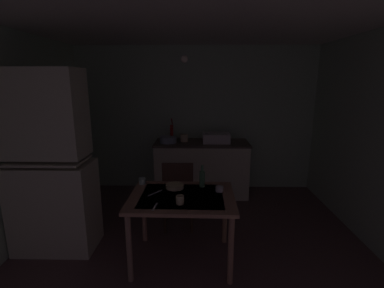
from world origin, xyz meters
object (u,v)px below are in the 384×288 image
(serving_bowl_wide, at_px, (175,186))
(mug_dark, at_px, (142,181))
(sink_basin, at_px, (216,138))
(mixing_bowl_counter, at_px, (168,140))
(hand_pump, at_px, (172,132))
(hutch_cabinet, at_px, (51,169))
(glass_bottle, at_px, (202,178))
(chair_far_side, at_px, (178,193))
(dining_table, at_px, (182,204))

(serving_bowl_wide, relative_size, mug_dark, 2.63)
(serving_bowl_wide, bearing_deg, mug_dark, 163.34)
(sink_basin, height_order, mixing_bowl_counter, sink_basin)
(hand_pump, relative_size, serving_bowl_wide, 1.95)
(hutch_cabinet, xyz_separation_m, hand_pump, (1.19, 1.65, 0.12))
(hand_pump, bearing_deg, mug_dark, -97.57)
(hutch_cabinet, distance_m, mixing_bowl_counter, 1.93)
(hand_pump, height_order, serving_bowl_wide, hand_pump)
(mug_dark, distance_m, glass_bottle, 0.70)
(glass_bottle, bearing_deg, chair_far_side, 127.40)
(sink_basin, xyz_separation_m, serving_bowl_wide, (-0.56, -1.61, -0.22))
(hand_pump, distance_m, dining_table, 1.93)
(sink_basin, bearing_deg, glass_bottle, -99.25)
(hand_pump, xyz_separation_m, glass_bottle, (0.48, -1.61, -0.23))
(serving_bowl_wide, bearing_deg, hutch_cabinet, 179.93)
(hand_pump, height_order, glass_bottle, hand_pump)
(sink_basin, height_order, hand_pump, hand_pump)
(mug_dark, bearing_deg, sink_basin, 57.70)
(chair_far_side, relative_size, serving_bowl_wide, 4.69)
(dining_table, xyz_separation_m, serving_bowl_wide, (-0.09, 0.21, 0.12))
(hutch_cabinet, distance_m, dining_table, 1.51)
(mixing_bowl_counter, height_order, chair_far_side, mixing_bowl_counter)
(glass_bottle, bearing_deg, dining_table, -129.98)
(mixing_bowl_counter, distance_m, serving_bowl_wide, 1.59)
(dining_table, xyz_separation_m, chair_far_side, (-0.08, 0.64, -0.15))
(hutch_cabinet, relative_size, glass_bottle, 8.18)
(dining_table, relative_size, mug_dark, 14.48)
(hutch_cabinet, xyz_separation_m, serving_bowl_wide, (1.37, -0.00, -0.19))
(dining_table, bearing_deg, hand_pump, 98.32)
(glass_bottle, bearing_deg, mixing_bowl_counter, 109.56)
(hutch_cabinet, bearing_deg, serving_bowl_wide, -0.07)
(dining_table, relative_size, chair_far_side, 1.17)
(sink_basin, xyz_separation_m, dining_table, (-0.47, -1.82, -0.34))
(mug_dark, xyz_separation_m, glass_bottle, (0.69, -0.07, 0.06))
(hutch_cabinet, distance_m, chair_far_side, 1.51)
(dining_table, distance_m, glass_bottle, 0.38)
(hutch_cabinet, height_order, chair_far_side, hutch_cabinet)
(sink_basin, distance_m, serving_bowl_wide, 1.72)
(hand_pump, xyz_separation_m, chair_far_side, (0.19, -1.22, -0.58))
(hutch_cabinet, relative_size, chair_far_side, 2.18)
(hand_pump, distance_m, serving_bowl_wide, 1.69)
(hutch_cabinet, bearing_deg, dining_table, -8.16)
(dining_table, distance_m, mug_dark, 0.59)
(glass_bottle, bearing_deg, hutch_cabinet, -178.50)
(serving_bowl_wide, xyz_separation_m, glass_bottle, (0.30, 0.05, 0.08))
(mixing_bowl_counter, height_order, dining_table, mixing_bowl_counter)
(mixing_bowl_counter, bearing_deg, sink_basin, 3.61)
(dining_table, relative_size, glass_bottle, 4.40)
(hand_pump, bearing_deg, sink_basin, -3.50)
(chair_far_side, relative_size, glass_bottle, 3.75)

